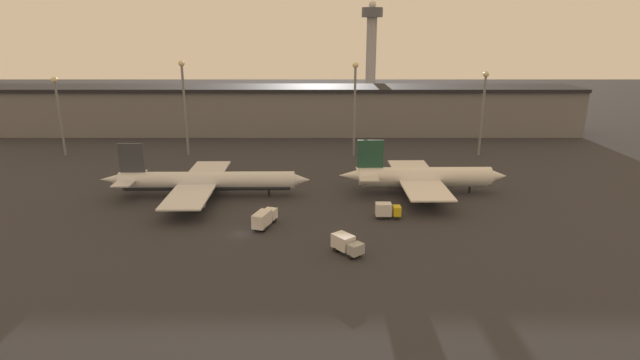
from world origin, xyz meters
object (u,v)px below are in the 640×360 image
airplane_1 (422,177)px  service_vehicle_0 (387,210)px  airplane_0 (205,181)px  service_vehicle_2 (264,218)px  service_vehicle_1 (346,244)px  control_tower (371,50)px

airplane_1 → service_vehicle_0: 19.58m
airplane_0 → service_vehicle_2: (15.57, -18.86, -1.68)m
service_vehicle_1 → control_tower: 149.89m
service_vehicle_1 → airplane_0: bearing=-174.8°
service_vehicle_1 → control_tower: control_tower is taller
airplane_1 → service_vehicle_0: (-10.43, -16.44, -2.05)m
airplane_0 → service_vehicle_0: (40.07, -14.21, -1.76)m
airplane_1 → service_vehicle_2: size_ratio=5.03×
service_vehicle_0 → airplane_0: bearing=160.5°
airplane_0 → control_tower: (48.84, 115.69, 24.47)m
service_vehicle_1 → service_vehicle_0: bearing=111.3°
airplane_1 → control_tower: control_tower is taller
airplane_0 → airplane_1: size_ratio=1.22×
airplane_1 → service_vehicle_1: airplane_1 is taller
airplane_0 → service_vehicle_1: size_ratio=7.82×
control_tower → service_vehicle_0: bearing=-93.9°
service_vehicle_2 → service_vehicle_1: bearing=-109.5°
airplane_0 → service_vehicle_1: 43.72m
control_tower → service_vehicle_1: bearing=-97.0°
service_vehicle_0 → service_vehicle_1: 18.92m
airplane_0 → service_vehicle_1: (30.97, -30.80, -1.80)m
service_vehicle_2 → control_tower: (33.27, 134.55, 26.15)m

